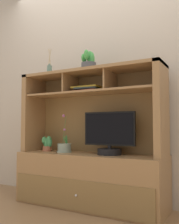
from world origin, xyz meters
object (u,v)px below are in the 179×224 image
at_px(magazine_stack_left, 88,90).
at_px(diffuser_bottle, 50,70).
at_px(potted_orchid, 64,147).
at_px(potted_succulent, 89,63).
at_px(potted_fern, 47,144).
at_px(media_console, 90,165).
at_px(tv_monitor, 109,137).

relative_size(magazine_stack_left, diffuser_bottle, 1.04).
relative_size(potted_orchid, potted_succulent, 1.88).
bearing_deg(potted_fern, potted_succulent, -3.08).
bearing_deg(media_console, potted_succulent, -95.31).
relative_size(tv_monitor, potted_succulent, 2.47).
relative_size(magazine_stack_left, potted_succulent, 1.43).
height_order(potted_orchid, potted_succulent, potted_succulent).
bearing_deg(potted_fern, media_console, -0.73).
distance_m(potted_fern, potted_succulent, 1.00).
bearing_deg(media_console, magazine_stack_left, 157.41).
height_order(media_console, potted_succulent, potted_succulent).
xyz_separation_m(potted_fern, magazine_stack_left, (0.52, 0.00, 0.57)).
relative_size(potted_orchid, magazine_stack_left, 1.32).
height_order(magazine_stack_left, diffuser_bottle, diffuser_bottle).
height_order(media_console, diffuser_bottle, diffuser_bottle).
height_order(tv_monitor, diffuser_bottle, diffuser_bottle).
bearing_deg(potted_orchid, magazine_stack_left, 6.35).
xyz_separation_m(media_console, magazine_stack_left, (-0.03, 0.01, 0.76)).
relative_size(potted_orchid, diffuser_bottle, 1.36).
distance_m(media_console, diffuser_bottle, 1.12).
xyz_separation_m(potted_orchid, diffuser_bottle, (-0.19, -0.02, 0.85)).
height_order(potted_fern, diffuser_bottle, diffuser_bottle).
xyz_separation_m(media_console, potted_succulent, (-0.00, -0.02, 1.03)).
xyz_separation_m(tv_monitor, potted_orchid, (-0.52, -0.00, -0.12)).
bearing_deg(diffuser_bottle, potted_fern, 142.08).
height_order(diffuser_bottle, potted_succulent, diffuser_bottle).
distance_m(media_console, potted_fern, 0.58).
bearing_deg(diffuser_bottle, potted_orchid, 4.56).
height_order(media_console, tv_monitor, media_console).
xyz_separation_m(media_console, tv_monitor, (0.22, -0.02, 0.28)).
xyz_separation_m(potted_orchid, potted_fern, (-0.25, 0.03, 0.03)).
bearing_deg(potted_succulent, magazine_stack_left, 126.76).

